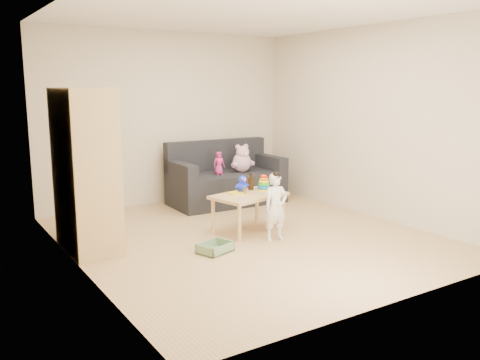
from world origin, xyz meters
TOP-DOWN VIEW (x-y plane):
  - room at (0.00, 0.00)m, footprint 4.50×4.50m
  - wardrobe at (-1.74, 0.57)m, footprint 0.49×0.99m
  - sofa at (0.70, 1.65)m, footprint 1.73×0.90m
  - play_table at (0.14, 0.19)m, footprint 1.00×0.75m
  - storage_bin at (-0.62, -0.30)m, footprint 0.42×0.37m
  - toddler at (0.20, -0.29)m, footprint 0.31×0.23m
  - pink_bear at (0.94, 1.60)m, footprint 0.36×0.32m
  - doll at (0.51, 1.56)m, footprint 0.19×0.14m
  - ring_stacker at (0.45, 0.30)m, footprint 0.17×0.17m
  - brown_bottle at (0.32, 0.41)m, footprint 0.07×0.07m
  - blue_plush at (0.14, 0.34)m, footprint 0.22×0.21m
  - wooden_figure at (0.08, 0.19)m, footprint 0.05×0.05m
  - yellow_book at (0.03, 0.29)m, footprint 0.22×0.22m

SIDE VIEW (x-z plane):
  - storage_bin at x=-0.62m, z-range 0.00..0.11m
  - play_table at x=0.14m, z-range 0.00..0.47m
  - sofa at x=0.70m, z-range 0.00..0.48m
  - toddler at x=0.20m, z-range 0.00..0.77m
  - yellow_book at x=0.03m, z-range 0.47..0.49m
  - wooden_figure at x=0.08m, z-range 0.47..0.58m
  - ring_stacker at x=0.45m, z-range 0.45..0.65m
  - brown_bottle at x=0.32m, z-range 0.46..0.67m
  - blue_plush at x=0.14m, z-range 0.47..0.69m
  - doll at x=0.51m, z-range 0.48..0.82m
  - pink_bear at x=0.94m, z-range 0.48..0.84m
  - wardrobe at x=-1.74m, z-range 0.00..1.77m
  - room at x=0.00m, z-range -0.95..3.55m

